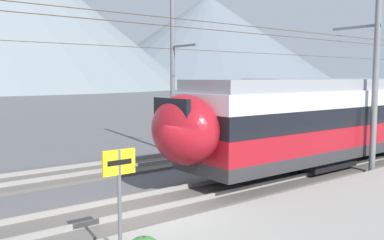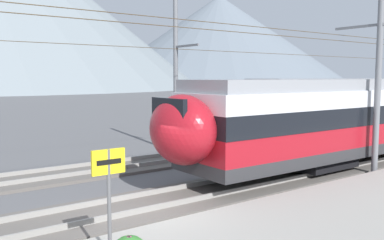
% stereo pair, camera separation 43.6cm
% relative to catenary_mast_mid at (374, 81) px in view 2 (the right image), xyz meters
% --- Properties ---
extents(ground_plane, '(400.00, 400.00, 0.00)m').
position_rel_catenary_mast_mid_xyz_m(ground_plane, '(-10.05, 0.30, -3.79)').
color(ground_plane, '#565659').
extents(track_near, '(120.00, 3.00, 0.28)m').
position_rel_catenary_mast_mid_xyz_m(track_near, '(-10.05, 1.68, -3.72)').
color(track_near, '#5B5651').
rests_on(track_near, ground).
extents(track_far, '(120.00, 3.00, 0.28)m').
position_rel_catenary_mast_mid_xyz_m(track_far, '(-10.05, 7.17, -3.72)').
color(track_far, '#5B5651').
rests_on(track_far, ground).
extents(catenary_mast_mid, '(49.46, 2.14, 7.09)m').
position_rel_catenary_mast_mid_xyz_m(catenary_mast_mid, '(0.00, 0.00, 0.00)').
color(catenary_mast_mid, slate).
rests_on(catenary_mast_mid, ground).
extents(catenary_mast_far_side, '(49.46, 2.11, 8.39)m').
position_rel_catenary_mast_mid_xyz_m(catenary_mast_far_side, '(-3.38, 8.84, 0.51)').
color(catenary_mast_far_side, slate).
rests_on(catenary_mast_far_side, ground).
extents(platform_sign, '(0.70, 0.08, 2.14)m').
position_rel_catenary_mast_mid_xyz_m(platform_sign, '(-12.12, -1.63, -1.83)').
color(platform_sign, '#59595B').
rests_on(platform_sign, platform_slab).
extents(mountain_right_ridge, '(152.28, 152.28, 52.52)m').
position_rel_catenary_mast_mid_xyz_m(mountain_right_ridge, '(149.13, 188.62, 22.47)').
color(mountain_right_ridge, slate).
rests_on(mountain_right_ridge, ground).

